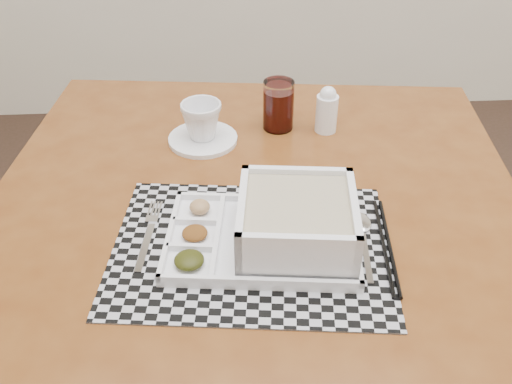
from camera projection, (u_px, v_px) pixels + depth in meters
dining_table at (255, 233)px, 1.11m from camera, size 1.11×1.11×0.76m
placemat at (251, 247)px, 0.96m from camera, size 0.50×0.40×0.00m
serving_tray at (287, 227)px, 0.94m from camera, size 0.34×0.25×0.10m
fork at (148, 233)px, 0.99m from camera, size 0.04×0.19×0.00m
spoon at (362, 227)px, 1.00m from camera, size 0.04×0.18×0.01m
chopsticks at (386, 245)px, 0.96m from camera, size 0.04×0.24×0.01m
saucer at (203, 139)px, 1.24m from camera, size 0.15×0.15×0.01m
cup at (202, 121)px, 1.21m from camera, size 0.11×0.11×0.08m
juice_glass at (278, 107)px, 1.26m from camera, size 0.07×0.07×0.11m
creamer_bottle at (327, 110)px, 1.25m from camera, size 0.05×0.05×0.11m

